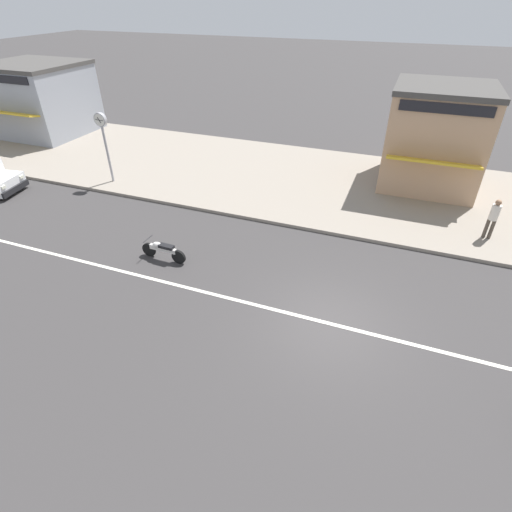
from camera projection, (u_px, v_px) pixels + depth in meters
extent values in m
plane|color=#383535|center=(329.00, 323.00, 12.39)|extent=(160.00, 160.00, 0.00)
cube|color=silver|center=(329.00, 323.00, 12.39)|extent=(50.40, 0.14, 0.01)
cube|color=gray|center=(372.00, 191.00, 20.33)|extent=(68.00, 10.00, 0.15)
cube|color=black|center=(16.00, 189.00, 19.96)|extent=(0.42, 1.81, 0.28)
cube|color=white|center=(22.00, 177.00, 20.29)|extent=(0.12, 0.25, 0.14)
cube|color=white|center=(3.00, 187.00, 19.23)|extent=(0.12, 0.25, 0.14)
cylinder|color=black|center=(12.00, 181.00, 20.82)|extent=(0.63, 0.32, 0.60)
cylinder|color=black|center=(149.00, 250.00, 15.37)|extent=(0.56, 0.11, 0.56)
cylinder|color=black|center=(179.00, 257.00, 14.95)|extent=(0.56, 0.11, 0.56)
cube|color=silver|center=(163.00, 249.00, 15.05)|extent=(1.12, 0.17, 0.18)
cube|color=black|center=(166.00, 247.00, 14.92)|extent=(0.60, 0.26, 0.12)
ellipsoid|color=silver|center=(157.00, 245.00, 15.05)|extent=(0.41, 0.25, 0.22)
cylinder|color=#232326|center=(148.00, 239.00, 15.08)|extent=(0.04, 0.56, 0.03)
cylinder|color=#9E9EA3|center=(108.00, 155.00, 20.35)|extent=(0.12, 0.12, 2.87)
cylinder|color=#9E9EA3|center=(100.00, 119.00, 19.37)|extent=(0.66, 0.18, 0.66)
cylinder|color=white|center=(99.00, 120.00, 19.30)|extent=(0.58, 0.02, 0.58)
cylinder|color=white|center=(102.00, 119.00, 19.44)|extent=(0.58, 0.02, 0.58)
cube|color=black|center=(99.00, 120.00, 19.29)|extent=(0.18, 0.01, 0.27)
cube|color=black|center=(99.00, 120.00, 19.29)|extent=(0.47, 0.01, 0.05)
cylinder|color=#4C4238|center=(486.00, 228.00, 16.15)|extent=(0.14, 0.14, 0.85)
cylinder|color=#4C4238|center=(492.00, 229.00, 16.09)|extent=(0.14, 0.14, 0.85)
cylinder|color=silver|center=(495.00, 212.00, 15.71)|extent=(0.34, 0.34, 0.63)
sphere|color=#997051|center=(499.00, 202.00, 15.47)|extent=(0.23, 0.23, 0.23)
cube|color=#999EA8|center=(40.00, 100.00, 27.17)|extent=(5.88, 5.34, 4.25)
cube|color=#474442|center=(29.00, 64.00, 25.92)|extent=(6.00, 5.44, 0.24)
cube|color=gold|center=(3.00, 112.00, 24.88)|extent=(5.30, 0.90, 0.28)
cube|color=tan|center=(435.00, 139.00, 19.71)|extent=(4.46, 4.53, 4.58)
cube|color=#474442|center=(448.00, 87.00, 18.36)|extent=(4.55, 4.62, 0.24)
cube|color=gold|center=(433.00, 162.00, 17.81)|extent=(4.01, 0.90, 0.28)
cube|color=black|center=(446.00, 108.00, 16.82)|extent=(3.79, 0.08, 0.44)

